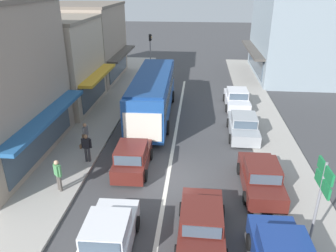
{
  "coord_description": "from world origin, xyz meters",
  "views": [
    {
      "loc": [
        1.37,
        -14.14,
        9.33
      ],
      "look_at": [
        -0.36,
        4.04,
        1.2
      ],
      "focal_mm": 35.0,
      "sensor_mm": 36.0,
      "label": 1
    }
  ],
  "objects_px": {
    "sedan_adjacent_lane_lead": "(202,224)",
    "pedestrian_far_walker": "(86,134)",
    "pedestrian_with_handbag_near": "(86,146)",
    "hatchback_queue_gap_filler": "(132,158)",
    "traffic_light_downstreet": "(150,47)",
    "parked_sedan_kerb_third": "(243,126)",
    "parked_sedan_kerb_second": "(261,177)",
    "sedan_adjacent_lane_trail": "(108,239)",
    "directional_road_sign": "(322,185)",
    "pedestrian_browsing_midblock": "(58,174)",
    "parked_sedan_kerb_rear": "(237,99)",
    "city_bus": "(153,93)"
  },
  "relations": [
    {
      "from": "sedan_adjacent_lane_lead",
      "to": "parked_sedan_kerb_third",
      "type": "xyz_separation_m",
      "value": [
        2.68,
        9.68,
        0.0
      ]
    },
    {
      "from": "pedestrian_with_handbag_near",
      "to": "pedestrian_far_walker",
      "type": "bearing_deg",
      "value": 109.97
    },
    {
      "from": "hatchback_queue_gap_filler",
      "to": "directional_road_sign",
      "type": "xyz_separation_m",
      "value": [
        7.86,
        -4.7,
        1.99
      ]
    },
    {
      "from": "traffic_light_downstreet",
      "to": "pedestrian_browsing_midblock",
      "type": "distance_m",
      "value": 22.48
    },
    {
      "from": "city_bus",
      "to": "pedestrian_browsing_midblock",
      "type": "bearing_deg",
      "value": -107.47
    },
    {
      "from": "traffic_light_downstreet",
      "to": "pedestrian_far_walker",
      "type": "relative_size",
      "value": 2.58
    },
    {
      "from": "parked_sedan_kerb_second",
      "to": "parked_sedan_kerb_rear",
      "type": "bearing_deg",
      "value": 90.3
    },
    {
      "from": "hatchback_queue_gap_filler",
      "to": "city_bus",
      "type": "bearing_deg",
      "value": 89.44
    },
    {
      "from": "parked_sedan_kerb_second",
      "to": "directional_road_sign",
      "type": "xyz_separation_m",
      "value": [
        1.34,
        -3.53,
        2.04
      ]
    },
    {
      "from": "traffic_light_downstreet",
      "to": "directional_road_sign",
      "type": "relative_size",
      "value": 1.17
    },
    {
      "from": "city_bus",
      "to": "sedan_adjacent_lane_trail",
      "type": "xyz_separation_m",
      "value": [
        0.16,
        -13.44,
        -1.22
      ]
    },
    {
      "from": "hatchback_queue_gap_filler",
      "to": "traffic_light_downstreet",
      "type": "relative_size",
      "value": 0.89
    },
    {
      "from": "directional_road_sign",
      "to": "traffic_light_downstreet",
      "type": "bearing_deg",
      "value": 111.56
    },
    {
      "from": "sedan_adjacent_lane_trail",
      "to": "parked_sedan_kerb_third",
      "type": "bearing_deg",
      "value": 60.42
    },
    {
      "from": "sedan_adjacent_lane_trail",
      "to": "traffic_light_downstreet",
      "type": "distance_m",
      "value": 26.06
    },
    {
      "from": "sedan_adjacent_lane_trail",
      "to": "traffic_light_downstreet",
      "type": "bearing_deg",
      "value": 94.71
    },
    {
      "from": "sedan_adjacent_lane_trail",
      "to": "pedestrian_far_walker",
      "type": "relative_size",
      "value": 2.6
    },
    {
      "from": "directional_road_sign",
      "to": "pedestrian_browsing_midblock",
      "type": "relative_size",
      "value": 2.21
    },
    {
      "from": "hatchback_queue_gap_filler",
      "to": "traffic_light_downstreet",
      "type": "bearing_deg",
      "value": 95.42
    },
    {
      "from": "parked_sedan_kerb_rear",
      "to": "traffic_light_downstreet",
      "type": "relative_size",
      "value": 1.01
    },
    {
      "from": "parked_sedan_kerb_second",
      "to": "pedestrian_with_handbag_near",
      "type": "bearing_deg",
      "value": 170.24
    },
    {
      "from": "hatchback_queue_gap_filler",
      "to": "pedestrian_browsing_midblock",
      "type": "bearing_deg",
      "value": -141.96
    },
    {
      "from": "pedestrian_far_walker",
      "to": "parked_sedan_kerb_rear",
      "type": "bearing_deg",
      "value": 41.26
    },
    {
      "from": "parked_sedan_kerb_third",
      "to": "pedestrian_far_walker",
      "type": "height_order",
      "value": "pedestrian_far_walker"
    },
    {
      "from": "hatchback_queue_gap_filler",
      "to": "traffic_light_downstreet",
      "type": "xyz_separation_m",
      "value": [
        -1.9,
        19.99,
        2.15
      ]
    },
    {
      "from": "hatchback_queue_gap_filler",
      "to": "pedestrian_with_handbag_near",
      "type": "relative_size",
      "value": 2.29
    },
    {
      "from": "sedan_adjacent_lane_lead",
      "to": "pedestrian_far_walker",
      "type": "relative_size",
      "value": 2.59
    },
    {
      "from": "parked_sedan_kerb_third",
      "to": "sedan_adjacent_lane_lead",
      "type": "bearing_deg",
      "value": -105.49
    },
    {
      "from": "city_bus",
      "to": "hatchback_queue_gap_filler",
      "type": "height_order",
      "value": "city_bus"
    },
    {
      "from": "traffic_light_downstreet",
      "to": "pedestrian_with_handbag_near",
      "type": "distance_m",
      "value": 19.68
    },
    {
      "from": "parked_sedan_kerb_third",
      "to": "parked_sedan_kerb_rear",
      "type": "height_order",
      "value": "same"
    },
    {
      "from": "directional_road_sign",
      "to": "pedestrian_browsing_midblock",
      "type": "bearing_deg",
      "value": 168.06
    },
    {
      "from": "sedan_adjacent_lane_trail",
      "to": "parked_sedan_kerb_rear",
      "type": "xyz_separation_m",
      "value": [
        6.22,
        16.2,
        0.0
      ]
    },
    {
      "from": "parked_sedan_kerb_second",
      "to": "sedan_adjacent_lane_lead",
      "type": "bearing_deg",
      "value": -128.1
    },
    {
      "from": "parked_sedan_kerb_second",
      "to": "sedan_adjacent_lane_trail",
      "type": "bearing_deg",
      "value": -143.02
    },
    {
      "from": "hatchback_queue_gap_filler",
      "to": "pedestrian_far_walker",
      "type": "height_order",
      "value": "pedestrian_far_walker"
    },
    {
      "from": "pedestrian_far_walker",
      "to": "parked_sedan_kerb_third",
      "type": "bearing_deg",
      "value": 17.55
    },
    {
      "from": "traffic_light_downstreet",
      "to": "parked_sedan_kerb_rear",
      "type": "bearing_deg",
      "value": -49.22
    },
    {
      "from": "parked_sedan_kerb_rear",
      "to": "pedestrian_browsing_midblock",
      "type": "bearing_deg",
      "value": -126.83
    },
    {
      "from": "directional_road_sign",
      "to": "parked_sedan_kerb_rear",
      "type": "bearing_deg",
      "value": 95.34
    },
    {
      "from": "sedan_adjacent_lane_lead",
      "to": "traffic_light_downstreet",
      "type": "distance_m",
      "value": 25.49
    },
    {
      "from": "pedestrian_browsing_midblock",
      "to": "sedan_adjacent_lane_trail",
      "type": "bearing_deg",
      "value": -46.8
    },
    {
      "from": "parked_sedan_kerb_second",
      "to": "parked_sedan_kerb_third",
      "type": "bearing_deg",
      "value": 91.51
    },
    {
      "from": "sedan_adjacent_lane_lead",
      "to": "traffic_light_downstreet",
      "type": "xyz_separation_m",
      "value": [
        -5.57,
        24.78,
        2.19
      ]
    },
    {
      "from": "pedestrian_with_handbag_near",
      "to": "parked_sedan_kerb_third",
      "type": "bearing_deg",
      "value": 26.6
    },
    {
      "from": "pedestrian_with_handbag_near",
      "to": "sedan_adjacent_lane_trail",
      "type": "bearing_deg",
      "value": -65.72
    },
    {
      "from": "traffic_light_downstreet",
      "to": "sedan_adjacent_lane_lead",
      "type": "bearing_deg",
      "value": -77.34
    },
    {
      "from": "parked_sedan_kerb_rear",
      "to": "directional_road_sign",
      "type": "distance_m",
      "value": 15.21
    },
    {
      "from": "parked_sedan_kerb_third",
      "to": "sedan_adjacent_lane_trail",
      "type": "bearing_deg",
      "value": -119.58
    },
    {
      "from": "pedestrian_with_handbag_near",
      "to": "parked_sedan_kerb_second",
      "type": "bearing_deg",
      "value": -9.76
    }
  ]
}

